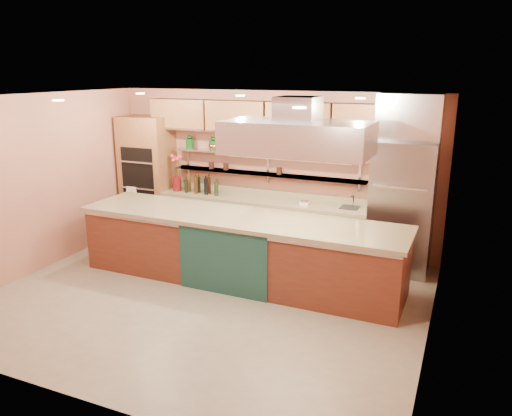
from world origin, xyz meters
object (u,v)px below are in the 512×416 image
at_px(flower_vase, 177,183).
at_px(copper_kettle, 227,147).
at_px(green_canister, 247,148).
at_px(island, 239,249).
at_px(kitchen_scale, 305,202).
at_px(refrigerator, 402,208).

xyz_separation_m(flower_vase, copper_kettle, (0.96, 0.22, 0.72)).
relative_size(flower_vase, green_canister, 1.67).
xyz_separation_m(island, copper_kettle, (-0.99, 1.62, 1.28)).
height_order(copper_kettle, green_canister, green_canister).
bearing_deg(kitchen_scale, refrigerator, -4.21).
distance_m(refrigerator, kitchen_scale, 1.60).
height_order(refrigerator, green_canister, refrigerator).
xyz_separation_m(refrigerator, copper_kettle, (-3.17, 0.23, 0.74)).
distance_m(island, kitchen_scale, 1.59).
bearing_deg(copper_kettle, refrigerator, -4.15).
relative_size(kitchen_scale, copper_kettle, 0.76).
xyz_separation_m(island, kitchen_scale, (0.59, 1.40, 0.46)).
relative_size(island, flower_vase, 17.38).
distance_m(kitchen_scale, copper_kettle, 1.79).
height_order(refrigerator, flower_vase, refrigerator).
distance_m(flower_vase, copper_kettle, 1.22).
xyz_separation_m(flower_vase, green_canister, (1.36, 0.22, 0.73)).
bearing_deg(green_canister, island, -70.00).
distance_m(island, copper_kettle, 2.29).
bearing_deg(flower_vase, refrigerator, -0.14).
distance_m(refrigerator, copper_kettle, 3.26).
distance_m(island, green_canister, 2.15).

